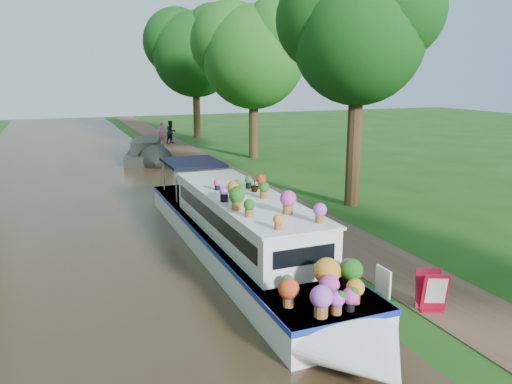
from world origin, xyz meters
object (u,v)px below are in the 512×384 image
Objects in this scene: plant_boat at (244,232)px; sandwich_board at (432,292)px; pedestrian_dark at (171,132)px; second_boat at (146,152)px; pedestrian_pink at (162,133)px.

sandwich_board is (2.70, -4.20, -0.43)m from plant_boat.
sandwich_board is 28.54m from pedestrian_dark.
plant_boat reaches higher than second_boat.
pedestrian_pink is 0.86m from pedestrian_dark.
plant_boat reaches higher than pedestrian_dark.
second_boat is 6.68m from pedestrian_pink.
pedestrian_dark reaches higher than pedestrian_pink.
plant_boat is 8.25× the size of pedestrian_pink.
sandwich_board is (2.20, -21.84, -0.09)m from second_boat.
pedestrian_dark is at bearing 81.80° from plant_boat.
pedestrian_dark is at bearing 80.49° from second_boat.
second_boat is 4.20× the size of pedestrian_pink.
plant_boat is 24.08m from pedestrian_pink.
second_boat is 7.91× the size of sandwich_board.
sandwich_board is 0.52× the size of pedestrian_dark.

